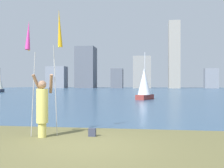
% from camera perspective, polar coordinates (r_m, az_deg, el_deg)
% --- Properties ---
extents(ground, '(120.00, 138.00, 0.12)m').
position_cam_1_polar(ground, '(58.28, 6.40, -1.66)').
color(ground, brown).
extents(person, '(0.74, 0.55, 2.03)m').
position_cam_1_polar(person, '(8.97, -14.46, -4.52)').
color(person, '#D8CC66').
rests_on(person, ground).
extents(kite_flag_left, '(0.16, 0.65, 3.69)m').
position_cam_1_polar(kite_flag_left, '(9.04, -17.17, 9.00)').
color(kite_flag_left, '#B2B2B7').
rests_on(kite_flag_left, ground).
extents(kite_flag_right, '(0.16, 0.74, 4.23)m').
position_cam_1_polar(kite_flag_right, '(9.48, -11.03, 10.84)').
color(kite_flag_right, '#B2B2B7').
rests_on(kite_flag_right, ground).
extents(bag, '(0.24, 0.14, 0.26)m').
position_cam_1_polar(bag, '(8.95, -4.19, -10.11)').
color(bag, '#33384C').
rests_on(bag, ground).
extents(sailboat_0, '(1.60, 2.83, 4.80)m').
position_cam_1_polar(sailboat_0, '(57.48, -22.59, 0.21)').
color(sailboat_0, '#333D51').
rests_on(sailboat_0, ground).
extents(sailboat_4, '(1.97, 2.91, 5.13)m').
position_cam_1_polar(sailboat_4, '(29.33, 6.81, -0.14)').
color(sailboat_4, maroon).
rests_on(sailboat_4, ground).
extents(skyline_tower_0, '(7.55, 5.13, 8.48)m').
position_cam_1_polar(skyline_tower_0, '(109.29, -11.56, 1.40)').
color(skyline_tower_0, gray).
rests_on(skyline_tower_0, ground).
extents(skyline_tower_1, '(7.47, 7.96, 16.33)m').
position_cam_1_polar(skyline_tower_1, '(108.97, -5.51, 3.48)').
color(skyline_tower_1, '#565B66').
rests_on(skyline_tower_1, ground).
extents(skyline_tower_2, '(4.54, 3.26, 7.42)m').
position_cam_1_polar(skyline_tower_2, '(102.91, 1.05, 1.19)').
color(skyline_tower_2, '#565B66').
rests_on(skyline_tower_2, ground).
extents(skyline_tower_3, '(6.62, 5.48, 11.98)m').
position_cam_1_polar(skyline_tower_3, '(102.44, 6.37, 2.47)').
color(skyline_tower_3, gray).
rests_on(skyline_tower_3, ground).
extents(skyline_tower_4, '(4.10, 5.84, 24.93)m').
position_cam_1_polar(skyline_tower_4, '(104.49, 12.94, 5.99)').
color(skyline_tower_4, gray).
rests_on(skyline_tower_4, ground).
extents(skyline_tower_5, '(4.83, 3.21, 7.26)m').
position_cam_1_polar(skyline_tower_5, '(105.06, 20.14, 1.12)').
color(skyline_tower_5, gray).
rests_on(skyline_tower_5, ground).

